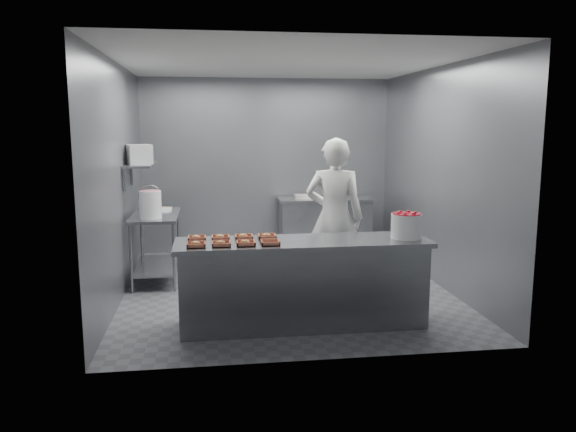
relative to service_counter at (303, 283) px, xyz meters
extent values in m
plane|color=#4C4C51|center=(0.00, 1.35, -0.45)|extent=(4.50, 4.50, 0.00)
plane|color=white|center=(0.00, 1.35, 2.35)|extent=(4.50, 4.50, 0.00)
cube|color=slate|center=(0.00, 3.60, 0.95)|extent=(4.00, 0.04, 2.80)
cube|color=slate|center=(-2.00, 1.35, 0.95)|extent=(0.04, 4.50, 2.80)
cube|color=slate|center=(2.00, 1.35, 0.95)|extent=(0.04, 4.50, 2.80)
cube|color=slate|center=(0.00, 0.00, 0.42)|extent=(2.60, 0.70, 0.05)
cube|color=slate|center=(0.00, 0.00, -0.03)|extent=(2.50, 0.64, 0.85)
cube|color=slate|center=(-1.65, 1.95, 0.43)|extent=(0.60, 1.20, 0.04)
cube|color=slate|center=(-1.65, 1.95, -0.25)|extent=(0.56, 1.15, 0.03)
cylinder|color=slate|center=(-1.91, 1.39, -0.01)|extent=(0.04, 0.04, 0.88)
cylinder|color=slate|center=(-1.39, 1.39, -0.01)|extent=(0.04, 0.04, 0.88)
cylinder|color=slate|center=(-1.91, 2.51, -0.01)|extent=(0.04, 0.04, 0.88)
cylinder|color=slate|center=(-1.39, 2.51, -0.01)|extent=(0.04, 0.04, 0.88)
cube|color=slate|center=(0.90, 3.25, 0.42)|extent=(1.50, 0.60, 0.05)
cube|color=slate|center=(0.90, 3.25, -0.03)|extent=(1.44, 0.55, 0.85)
cube|color=slate|center=(-1.82, 1.95, 1.10)|extent=(0.35, 0.90, 0.03)
cube|color=tan|center=(-1.07, -0.15, 0.47)|extent=(0.18, 0.18, 0.04)
cube|color=white|center=(-1.03, -0.14, 0.46)|extent=(0.10, 0.06, 0.00)
ellipsoid|color=#B7772D|center=(-1.08, -0.15, 0.48)|extent=(0.10, 0.10, 0.05)
cube|color=tan|center=(-0.83, -0.15, 0.47)|extent=(0.18, 0.18, 0.04)
cube|color=white|center=(-0.79, -0.14, 0.46)|extent=(0.10, 0.06, 0.00)
ellipsoid|color=#B7772D|center=(-0.84, -0.15, 0.48)|extent=(0.10, 0.10, 0.05)
cube|color=tan|center=(-0.59, -0.15, 0.47)|extent=(0.18, 0.18, 0.04)
cube|color=white|center=(-0.55, -0.14, 0.46)|extent=(0.10, 0.06, 0.00)
ellipsoid|color=#B7772D|center=(-0.60, -0.15, 0.48)|extent=(0.10, 0.10, 0.05)
cube|color=tan|center=(-0.35, -0.15, 0.47)|extent=(0.18, 0.18, 0.04)
cube|color=white|center=(-0.31, -0.14, 0.46)|extent=(0.10, 0.06, 0.00)
cube|color=tan|center=(-1.07, 0.15, 0.47)|extent=(0.18, 0.18, 0.04)
cube|color=white|center=(-1.03, 0.17, 0.46)|extent=(0.10, 0.06, 0.00)
ellipsoid|color=#B7772D|center=(-1.08, 0.15, 0.48)|extent=(0.10, 0.10, 0.05)
cube|color=tan|center=(-0.83, 0.15, 0.47)|extent=(0.18, 0.18, 0.04)
cube|color=white|center=(-0.79, 0.17, 0.46)|extent=(0.10, 0.06, 0.00)
ellipsoid|color=#B7772D|center=(-0.84, 0.15, 0.48)|extent=(0.10, 0.10, 0.05)
cube|color=tan|center=(-0.59, 0.15, 0.47)|extent=(0.18, 0.18, 0.04)
cube|color=white|center=(-0.55, 0.17, 0.46)|extent=(0.10, 0.06, 0.00)
ellipsoid|color=#B7772D|center=(-0.60, 0.15, 0.48)|extent=(0.10, 0.10, 0.05)
cube|color=tan|center=(-0.35, 0.15, 0.47)|extent=(0.18, 0.18, 0.04)
cube|color=white|center=(-0.31, 0.17, 0.46)|extent=(0.10, 0.06, 0.00)
ellipsoid|color=#B7772D|center=(-0.36, 0.15, 0.48)|extent=(0.10, 0.10, 0.05)
imported|color=white|center=(0.55, 1.01, 0.50)|extent=(0.81, 0.66, 1.91)
cylinder|color=white|center=(1.08, -0.04, 0.57)|extent=(0.32, 0.32, 0.25)
cylinder|color=red|center=(1.08, -0.04, 0.69)|extent=(0.30, 0.30, 0.04)
cylinder|color=white|center=(-1.67, 1.61, 0.62)|extent=(0.27, 0.27, 0.35)
cylinder|color=pink|center=(-1.67, 1.61, 0.79)|extent=(0.25, 0.25, 0.02)
torus|color=slate|center=(-1.67, 1.61, 0.72)|extent=(0.29, 0.01, 0.29)
cylinder|color=white|center=(-1.60, 2.22, 0.46)|extent=(0.37, 0.37, 0.02)
cube|color=#CCB28C|center=(-1.55, 2.39, 0.46)|extent=(0.18, 0.17, 0.02)
cube|color=gray|center=(-1.82, 1.90, 1.24)|extent=(0.38, 0.40, 0.25)
cube|color=silver|center=(0.57, 3.25, 0.48)|extent=(0.31, 0.23, 0.06)
camera|label=1|loc=(-0.93, -5.53, 1.61)|focal=35.00mm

